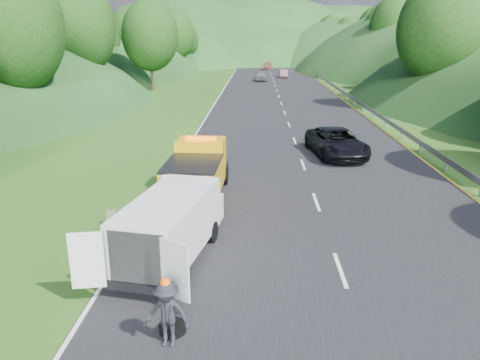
{
  "coord_description": "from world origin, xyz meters",
  "views": [
    {
      "loc": [
        0.42,
        -14.76,
        6.78
      ],
      "look_at": [
        -0.2,
        2.92,
        1.3
      ],
      "focal_mm": 35.0,
      "sensor_mm": 36.0,
      "label": 1
    }
  ],
  "objects_px": {
    "child": "(182,236)",
    "tow_truck": "(198,170)",
    "woman": "(168,220)",
    "worker": "(169,345)",
    "white_van": "(172,224)",
    "passing_suv": "(336,156)",
    "suitcase": "(112,218)",
    "spare_tire": "(173,332)"
  },
  "relations": [
    {
      "from": "woman",
      "to": "child",
      "type": "bearing_deg",
      "value": -158.78
    },
    {
      "from": "worker",
      "to": "child",
      "type": "bearing_deg",
      "value": 103.92
    },
    {
      "from": "suitcase",
      "to": "woman",
      "type": "bearing_deg",
      "value": 15.43
    },
    {
      "from": "suitcase",
      "to": "child",
      "type": "bearing_deg",
      "value": -17.13
    },
    {
      "from": "suitcase",
      "to": "spare_tire",
      "type": "distance_m",
      "value": 7.3
    },
    {
      "from": "suitcase",
      "to": "spare_tire",
      "type": "relative_size",
      "value": 0.92
    },
    {
      "from": "white_van",
      "to": "worker",
      "type": "distance_m",
      "value": 4.55
    },
    {
      "from": "tow_truck",
      "to": "passing_suv",
      "type": "bearing_deg",
      "value": 48.32
    },
    {
      "from": "woman",
      "to": "passing_suv",
      "type": "bearing_deg",
      "value": -45.49
    },
    {
      "from": "child",
      "to": "tow_truck",
      "type": "bearing_deg",
      "value": 120.18
    },
    {
      "from": "child",
      "to": "worker",
      "type": "distance_m",
      "value": 6.15
    },
    {
      "from": "worker",
      "to": "white_van",
      "type": "bearing_deg",
      "value": 106.41
    },
    {
      "from": "woman",
      "to": "child",
      "type": "distance_m",
      "value": 1.58
    },
    {
      "from": "white_van",
      "to": "suitcase",
      "type": "relative_size",
      "value": 10.58
    },
    {
      "from": "child",
      "to": "worker",
      "type": "relative_size",
      "value": 0.68
    },
    {
      "from": "tow_truck",
      "to": "suitcase",
      "type": "relative_size",
      "value": 9.87
    },
    {
      "from": "suitcase",
      "to": "passing_suv",
      "type": "distance_m",
      "value": 14.78
    },
    {
      "from": "child",
      "to": "suitcase",
      "type": "distance_m",
      "value": 2.88
    },
    {
      "from": "white_van",
      "to": "spare_tire",
      "type": "height_order",
      "value": "white_van"
    },
    {
      "from": "tow_truck",
      "to": "spare_tire",
      "type": "height_order",
      "value": "tow_truck"
    },
    {
      "from": "passing_suv",
      "to": "woman",
      "type": "bearing_deg",
      "value": -136.3
    },
    {
      "from": "tow_truck",
      "to": "passing_suv",
      "type": "height_order",
      "value": "tow_truck"
    },
    {
      "from": "worker",
      "to": "passing_suv",
      "type": "distance_m",
      "value": 19.03
    },
    {
      "from": "suitcase",
      "to": "spare_tire",
      "type": "height_order",
      "value": "suitcase"
    },
    {
      "from": "child",
      "to": "passing_suv",
      "type": "bearing_deg",
      "value": 89.4
    },
    {
      "from": "child",
      "to": "suitcase",
      "type": "relative_size",
      "value": 1.85
    },
    {
      "from": "white_van",
      "to": "worker",
      "type": "height_order",
      "value": "white_van"
    },
    {
      "from": "tow_truck",
      "to": "passing_suv",
      "type": "xyz_separation_m",
      "value": [
        7.2,
        7.54,
        -1.21
      ]
    },
    {
      "from": "tow_truck",
      "to": "child",
      "type": "height_order",
      "value": "tow_truck"
    },
    {
      "from": "spare_tire",
      "to": "worker",
      "type": "bearing_deg",
      "value": -90.72
    },
    {
      "from": "woman",
      "to": "passing_suv",
      "type": "distance_m",
      "value": 13.09
    },
    {
      "from": "worker",
      "to": "tow_truck",
      "type": "bearing_deg",
      "value": 101.08
    },
    {
      "from": "tow_truck",
      "to": "woman",
      "type": "height_order",
      "value": "tow_truck"
    },
    {
      "from": "woman",
      "to": "worker",
      "type": "bearing_deg",
      "value": -177.01
    },
    {
      "from": "child",
      "to": "passing_suv",
      "type": "height_order",
      "value": "passing_suv"
    },
    {
      "from": "worker",
      "to": "suitcase",
      "type": "relative_size",
      "value": 2.72
    },
    {
      "from": "white_van",
      "to": "passing_suv",
      "type": "distance_m",
      "value": 15.38
    },
    {
      "from": "worker",
      "to": "suitcase",
      "type": "distance_m",
      "value": 7.74
    },
    {
      "from": "worker",
      "to": "spare_tire",
      "type": "distance_m",
      "value": 0.5
    },
    {
      "from": "tow_truck",
      "to": "child",
      "type": "bearing_deg",
      "value": -89.1
    },
    {
      "from": "worker",
      "to": "suitcase",
      "type": "height_order",
      "value": "worker"
    },
    {
      "from": "white_van",
      "to": "worker",
      "type": "xyz_separation_m",
      "value": [
        0.64,
        -4.34,
        -1.19
      ]
    }
  ]
}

